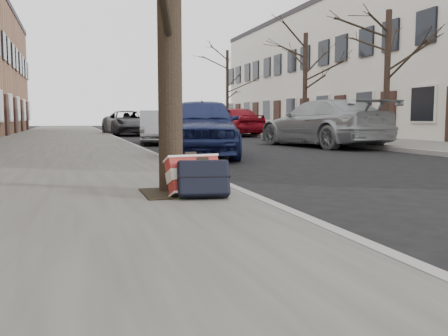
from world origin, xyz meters
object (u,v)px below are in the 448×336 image
object	(u,v)px
suitcase_navy	(203,178)
car_near_mid	(158,127)
suitcase_red	(194,175)
car_near_front	(202,127)

from	to	relation	value
suitcase_navy	car_near_mid	size ratio (longest dim) A/B	0.15
suitcase_red	suitcase_navy	xyz separation A→B (m)	(0.05, -0.22, -0.01)
suitcase_navy	car_near_mid	xyz separation A→B (m)	(1.78, 13.54, 0.29)
suitcase_navy	suitcase_red	bearing A→B (deg)	111.47
car_near_front	car_near_mid	world-z (taller)	car_near_front
car_near_mid	suitcase_navy	bearing A→B (deg)	-90.36
suitcase_navy	car_near_front	world-z (taller)	car_near_front
car_near_mid	suitcase_red	bearing A→B (deg)	-90.69
suitcase_red	suitcase_navy	size ratio (longest dim) A/B	1.06
suitcase_navy	car_near_mid	world-z (taller)	car_near_mid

